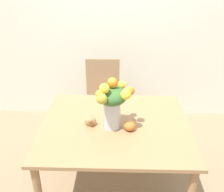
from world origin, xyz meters
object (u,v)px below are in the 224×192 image
object	(u,v)px
pumpkin	(130,126)
dining_chair_near_window	(103,99)
turkey_figurine	(91,120)
flower_vase	(112,102)

from	to	relation	value
pumpkin	dining_chair_near_window	bearing A→B (deg)	106.01
pumpkin	turkey_figurine	world-z (taller)	pumpkin
flower_vase	pumpkin	size ratio (longest dim) A/B	4.55
turkey_figurine	dining_chair_near_window	distance (m)	0.95
pumpkin	flower_vase	bearing A→B (deg)	166.37
flower_vase	dining_chair_near_window	size ratio (longest dim) A/B	0.46
pumpkin	dining_chair_near_window	distance (m)	1.06
pumpkin	dining_chair_near_window	xyz separation A→B (m)	(-0.28, 0.99, -0.28)
pumpkin	dining_chair_near_window	world-z (taller)	dining_chair_near_window
pumpkin	turkey_figurine	size ratio (longest dim) A/B	0.73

